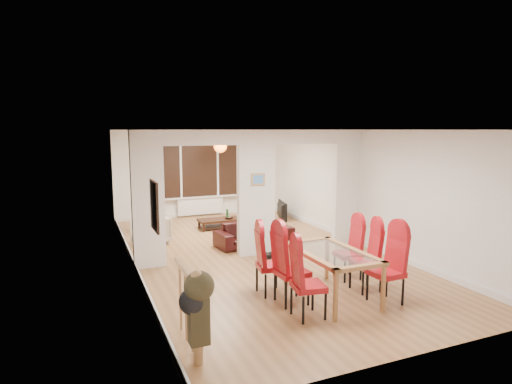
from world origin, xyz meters
TOP-DOWN VIEW (x-y plane):
  - floor at (0.00, 0.00)m, footprint 5.00×9.00m
  - room_walls at (0.00, 0.00)m, footprint 5.00×9.00m
  - divider_wall at (0.00, 0.00)m, footprint 5.00×0.18m
  - bay_window_blinds at (0.00, 4.44)m, footprint 3.00×0.08m
  - radiator at (0.00, 4.40)m, footprint 1.40×0.08m
  - pendant_light at (0.30, 3.30)m, footprint 0.36×0.36m
  - stair_newel at (-2.25, -3.20)m, footprint 0.40×1.20m
  - wall_poster at (-2.47, -2.40)m, footprint 0.04×0.52m
  - pillar_photo at (0.00, -0.10)m, footprint 0.30×0.03m
  - dining_table at (0.16, -2.63)m, footprint 0.90×1.60m
  - dining_chair_la at (-0.51, -3.11)m, footprint 0.50×0.50m
  - dining_chair_lb at (-0.50, -2.57)m, footprint 0.47×0.47m
  - dining_chair_lc at (-0.62, -2.10)m, footprint 0.49×0.49m
  - dining_chair_ra at (0.81, -3.12)m, footprint 0.46×0.46m
  - dining_chair_rb at (0.85, -2.57)m, footprint 0.51×0.51m
  - dining_chair_rc at (0.91, -2.00)m, footprint 0.44×0.44m
  - sofa at (0.26, 0.72)m, footprint 1.85×0.90m
  - armchair at (-1.92, 1.65)m, footprint 0.91×0.92m
  - person at (-1.57, 2.79)m, footprint 0.65×0.48m
  - television at (2.00, 3.03)m, footprint 0.93×0.32m
  - coffee_table at (0.03, 2.59)m, footprint 1.13×0.58m
  - bottle at (0.24, 2.59)m, footprint 0.06×0.06m
  - bowl at (0.26, 2.50)m, footprint 0.22×0.22m
  - shoes at (0.16, -0.35)m, footprint 0.22×0.23m

SIDE VIEW (x-z plane):
  - floor at x=0.00m, z-range -0.01..0.01m
  - shoes at x=0.16m, z-range 0.00..0.09m
  - coffee_table at x=0.03m, z-range 0.00..0.26m
  - sofa at x=0.26m, z-range 0.00..0.52m
  - television at x=2.00m, z-range 0.00..0.53m
  - bowl at x=0.26m, z-range 0.26..0.31m
  - radiator at x=0.00m, z-range 0.05..0.55m
  - armchair at x=-1.92m, z-range 0.00..0.63m
  - dining_table at x=0.16m, z-range 0.00..0.75m
  - bottle at x=0.24m, z-range 0.26..0.51m
  - dining_chair_rc at x=0.91m, z-range 0.00..1.02m
  - dining_chair_rb at x=0.85m, z-range 0.00..1.06m
  - dining_chair_lc at x=-0.62m, z-range 0.00..1.07m
  - dining_chair_la at x=-0.51m, z-range 0.00..1.07m
  - stair_newel at x=-2.25m, z-range 0.00..1.10m
  - dining_chair_ra at x=0.81m, z-range 0.00..1.11m
  - dining_chair_lb at x=-0.50m, z-range 0.00..1.14m
  - person at x=-1.57m, z-range 0.00..1.63m
  - room_walls at x=0.00m, z-range 0.00..2.60m
  - divider_wall at x=0.00m, z-range 0.00..2.60m
  - bay_window_blinds at x=0.00m, z-range 0.60..2.40m
  - wall_poster at x=-2.47m, z-range 1.27..1.94m
  - pillar_photo at x=0.00m, z-range 1.48..1.73m
  - pendant_light at x=0.30m, z-range 1.97..2.33m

